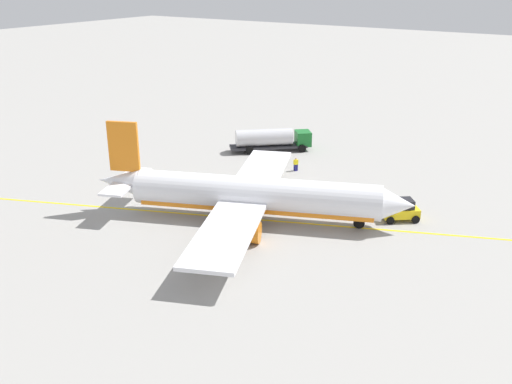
{
  "coord_description": "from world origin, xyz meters",
  "views": [
    {
      "loc": [
        28.98,
        -44.26,
        23.64
      ],
      "look_at": [
        0.0,
        0.0,
        3.0
      ],
      "focal_mm": 40.04,
      "sensor_mm": 36.0,
      "label": 1
    }
  ],
  "objects": [
    {
      "name": "ground_plane",
      "position": [
        0.0,
        0.0,
        0.0
      ],
      "size": [
        400.0,
        400.0,
        0.0
      ],
      "primitive_type": "plane",
      "color": "#9E9B96"
    },
    {
      "name": "airplane",
      "position": [
        -0.49,
        -0.2,
        2.58
      ],
      "size": [
        31.11,
        30.47,
        9.51
      ],
      "color": "white",
      "rests_on": "ground"
    },
    {
      "name": "fuel_tanker",
      "position": [
        -11.12,
        20.86,
        1.74
      ],
      "size": [
        10.02,
        9.33,
        3.15
      ],
      "color": "#2D2D33",
      "rests_on": "ground"
    },
    {
      "name": "pushback_tug",
      "position": [
        12.27,
        8.03,
        1.01
      ],
      "size": [
        4.09,
        3.92,
        2.2
      ],
      "color": "yellow",
      "rests_on": "ground"
    },
    {
      "name": "refueling_worker",
      "position": [
        -4.08,
        15.38,
        0.82
      ],
      "size": [
        0.56,
        0.63,
        1.71
      ],
      "color": "navy",
      "rests_on": "ground"
    },
    {
      "name": "safety_cone_nose",
      "position": [
        11.9,
        11.36,
        0.34
      ],
      "size": [
        0.6,
        0.6,
        0.67
      ],
      "primitive_type": "cone",
      "color": "#F2590F",
      "rests_on": "ground"
    },
    {
      "name": "safety_cone_wingtip",
      "position": [
        12.44,
        10.3,
        0.35
      ],
      "size": [
        0.63,
        0.63,
        0.7
      ],
      "primitive_type": "cone",
      "color": "#F2590F",
      "rests_on": "ground"
    },
    {
      "name": "taxi_line_marking",
      "position": [
        0.0,
        0.0,
        0.01
      ],
      "size": [
        59.82,
        24.39,
        0.01
      ],
      "primitive_type": "cube",
      "rotation": [
        0.0,
        0.0,
        0.38
      ],
      "color": "yellow",
      "rests_on": "ground"
    }
  ]
}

